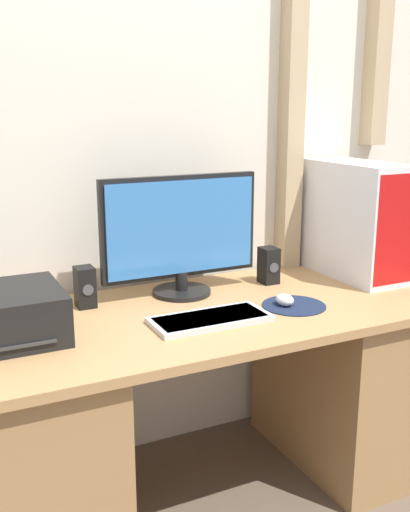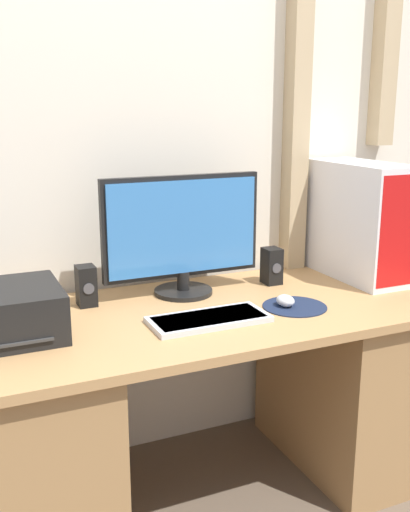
% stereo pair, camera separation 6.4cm
% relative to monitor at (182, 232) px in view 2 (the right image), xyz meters
% --- Properties ---
extents(wall_back, '(6.40, 0.13, 2.70)m').
position_rel_monitor_xyz_m(wall_back, '(0.02, 0.22, 0.43)').
color(wall_back, silver).
rests_on(wall_back, ground_plane).
extents(desk, '(1.78, 0.74, 0.70)m').
position_rel_monitor_xyz_m(desk, '(0.01, -0.20, -0.56)').
color(desk, tan).
rests_on(desk, ground_plane).
extents(monitor, '(0.58, 0.21, 0.43)m').
position_rel_monitor_xyz_m(monitor, '(0.00, 0.00, 0.00)').
color(monitor, black).
rests_on(monitor, desk).
extents(keyboard, '(0.38, 0.17, 0.02)m').
position_rel_monitor_xyz_m(keyboard, '(-0.04, -0.31, -0.22)').
color(keyboard, silver).
rests_on(keyboard, desk).
extents(mousepad, '(0.22, 0.22, 0.00)m').
position_rel_monitor_xyz_m(mousepad, '(0.29, -0.30, -0.22)').
color(mousepad, '#19233D').
rests_on(mousepad, desk).
extents(mouse, '(0.06, 0.07, 0.04)m').
position_rel_monitor_xyz_m(mouse, '(0.26, -0.28, -0.20)').
color(mouse, silver).
rests_on(mouse, mousepad).
extents(computer_tower, '(0.21, 0.47, 0.45)m').
position_rel_monitor_xyz_m(computer_tower, '(0.72, -0.07, -0.00)').
color(computer_tower, white).
rests_on(computer_tower, desk).
extents(printer, '(0.34, 0.32, 0.15)m').
position_rel_monitor_xyz_m(printer, '(-0.64, -0.17, -0.15)').
color(printer, black).
rests_on(printer, desk).
extents(speaker_left, '(0.06, 0.08, 0.14)m').
position_rel_monitor_xyz_m(speaker_left, '(-0.35, 0.01, -0.16)').
color(speaker_left, black).
rests_on(speaker_left, desk).
extents(speaker_right, '(0.06, 0.08, 0.14)m').
position_rel_monitor_xyz_m(speaker_right, '(0.36, -0.02, -0.16)').
color(speaker_right, black).
rests_on(speaker_right, desk).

